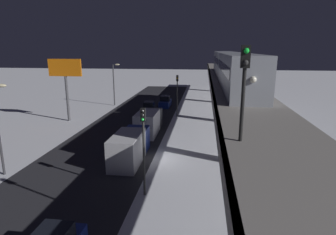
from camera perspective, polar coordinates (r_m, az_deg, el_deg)
ground_plane at (r=27.32m, az=-1.98°, el=-8.38°), size 240.00×240.00×0.00m
avenue_asphalt at (r=28.84m, az=-13.92°, el=-7.56°), size 11.00×105.89×0.01m
elevated_railway at (r=25.61m, az=14.20°, el=2.66°), size 5.00×105.89×6.42m
subway_train at (r=37.84m, az=12.37°, el=10.28°), size 2.94×36.87×3.40m
rail_signal at (r=11.99m, az=15.16°, el=7.85°), size 0.36×0.41×4.00m
sedan_blue at (r=51.54m, az=-0.57°, el=3.14°), size 1.80×4.63×1.97m
sedan_black at (r=45.93m, az=-3.83°, el=1.79°), size 1.80×4.01×1.97m
box_truck at (r=26.89m, az=-7.67°, el=-5.79°), size 2.40×7.40×2.80m
delivery_van at (r=35.44m, az=-3.90°, el=-0.89°), size 2.40×7.40×2.80m
traffic_light_near at (r=19.57m, az=-4.97°, el=-4.43°), size 0.32×0.44×6.40m
traffic_light_mid at (r=43.24m, az=1.88°, el=5.64°), size 0.32×0.44×6.40m
commercial_billboard at (r=42.80m, az=-20.05°, el=8.29°), size 4.80×0.36×8.90m
street_lamp_far at (r=52.81m, az=-10.72°, el=7.56°), size 1.35×0.44×7.65m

